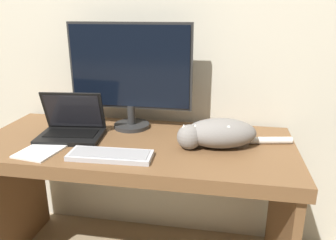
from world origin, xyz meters
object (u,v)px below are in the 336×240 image
object	(u,v)px
external_keyboard	(110,155)
cat	(218,133)
laptop	(72,128)
monitor	(130,73)

from	to	relation	value
external_keyboard	cat	distance (m)	0.48
laptop	external_keyboard	world-z (taller)	laptop
monitor	cat	size ratio (longest dim) A/B	1.21
laptop	external_keyboard	bearing A→B (deg)	-42.92
monitor	external_keyboard	distance (m)	0.47
monitor	laptop	bearing A→B (deg)	-143.74
external_keyboard	monitor	bearing A→B (deg)	90.16
monitor	laptop	size ratio (longest dim) A/B	1.97
cat	monitor	bearing A→B (deg)	147.07
monitor	external_keyboard	size ratio (longest dim) A/B	1.76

